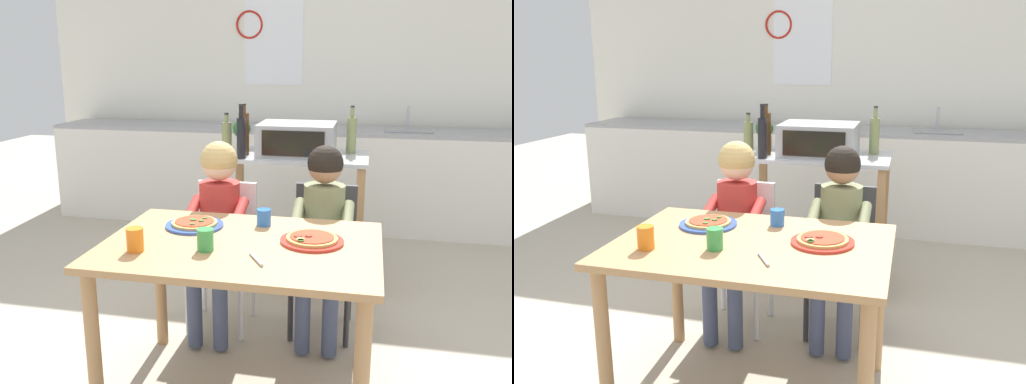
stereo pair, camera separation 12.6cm
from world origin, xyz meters
TOP-DOWN VIEW (x-y plane):
  - ground_plane at (0.00, 1.21)m, footprint 12.15×12.15m
  - back_wall_tiled at (-0.00, 3.10)m, footprint 5.32×0.14m
  - kitchen_counter at (0.00, 2.69)m, footprint 4.79×0.60m
  - kitchen_island_cart at (0.04, 1.36)m, footprint 0.96×0.56m
  - toaster_oven at (0.05, 1.34)m, footprint 0.49×0.40m
  - bottle_slim_sauce at (-0.29, 1.28)m, footprint 0.07×0.07m
  - bottle_clear_vinegar at (0.40, 1.48)m, footprint 0.06×0.06m
  - bottle_squat_spirits at (-0.39, 1.20)m, footprint 0.06×0.06m
  - bottle_dark_olive_oil at (-0.28, 1.14)m, footprint 0.06×0.06m
  - potted_herb_plant at (-0.34, 1.42)m, footprint 0.12×0.12m
  - dining_table at (0.00, 0.00)m, footprint 1.18×0.83m
  - dining_chair_left at (-0.27, 0.67)m, footprint 0.36×0.36m
  - dining_chair_right at (0.30, 0.72)m, footprint 0.36×0.36m
  - child_in_red_shirt at (-0.27, 0.55)m, footprint 0.32×0.42m
  - child_in_olive_shirt at (0.30, 0.60)m, footprint 0.32×0.42m
  - pizza_plate_blue_rimmed at (-0.27, 0.17)m, footprint 0.27×0.27m
  - pizza_plate_red_rimmed at (0.29, 0.07)m, footprint 0.27×0.27m
  - drinking_cup_green at (-0.12, -0.12)m, footprint 0.07×0.07m
  - drinking_cup_orange at (-0.40, -0.19)m, footprint 0.07×0.07m
  - drinking_cup_blue at (0.05, 0.26)m, footprint 0.07×0.07m
  - serving_spoon at (0.11, -0.19)m, footprint 0.08×0.13m

SIDE VIEW (x-z plane):
  - ground_plane at x=0.00m, z-range 0.00..0.00m
  - kitchen_counter at x=0.00m, z-range -0.10..0.99m
  - dining_chair_left at x=-0.27m, z-range 0.07..0.89m
  - dining_chair_right at x=0.30m, z-range 0.07..0.89m
  - kitchen_island_cart at x=0.04m, z-range 0.14..1.03m
  - dining_table at x=0.00m, z-range 0.26..1.00m
  - child_in_olive_shirt at x=0.30m, z-range 0.15..1.20m
  - child_in_red_shirt at x=-0.27m, z-range 0.16..1.22m
  - serving_spoon at x=0.11m, z-range 0.74..0.75m
  - pizza_plate_blue_rimmed at x=-0.27m, z-range 0.73..0.77m
  - pizza_plate_red_rimmed at x=0.29m, z-range 0.73..0.77m
  - drinking_cup_blue at x=0.05m, z-range 0.74..0.82m
  - drinking_cup_green at x=-0.12m, z-range 0.74..0.83m
  - drinking_cup_orange at x=-0.40m, z-range 0.74..0.84m
  - toaster_oven at x=0.05m, z-range 0.89..1.09m
  - potted_herb_plant at x=-0.34m, z-range 0.89..1.11m
  - bottle_squat_spirits at x=-0.39m, z-range 0.86..1.14m
  - bottle_clear_vinegar at x=0.40m, z-range 0.85..1.17m
  - bottle_dark_olive_oil at x=-0.28m, z-range 0.86..1.20m
  - bottle_slim_sauce at x=-0.29m, z-range 0.86..1.19m
  - back_wall_tiled at x=0.00m, z-range 0.00..2.70m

